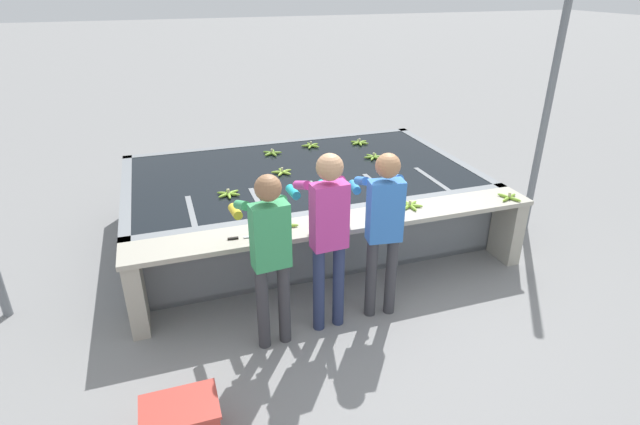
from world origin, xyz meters
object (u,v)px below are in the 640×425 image
at_px(banana_bunch_floating_0, 374,157).
at_px(banana_bunch_floating_4, 311,145).
at_px(crate, 181,422).
at_px(banana_bunch_ledge_0, 410,205).
at_px(banana_bunch_floating_3, 359,143).
at_px(worker_0, 270,247).
at_px(worker_2, 383,221).
at_px(banana_bunch_floating_5, 378,185).
at_px(banana_bunch_floating_2, 272,153).
at_px(banana_bunch_ledge_1, 509,197).
at_px(support_post_right, 547,109).
at_px(banana_bunch_floating_7, 229,194).
at_px(banana_bunch_ledge_2, 284,226).
at_px(knife_0, 241,238).
at_px(banana_bunch_floating_6, 390,164).
at_px(worker_1, 328,227).
at_px(banana_bunch_floating_1, 282,172).

distance_m(banana_bunch_floating_0, banana_bunch_floating_4, 1.00).
bearing_deg(crate, banana_bunch_ledge_0, 30.63).
xyz_separation_m(banana_bunch_floating_3, banana_bunch_ledge_0, (-0.36, -2.26, 0.00)).
bearing_deg(worker_0, worker_2, 5.48).
bearing_deg(banana_bunch_floating_0, banana_bunch_floating_4, 131.04).
height_order(banana_bunch_floating_4, banana_bunch_floating_5, same).
relative_size(banana_bunch_floating_2, banana_bunch_ledge_1, 1.03).
height_order(banana_bunch_floating_2, support_post_right, support_post_right).
xyz_separation_m(banana_bunch_floating_7, banana_bunch_ledge_2, (0.39, -0.99, 0.00)).
bearing_deg(banana_bunch_floating_2, banana_bunch_floating_7, -122.89).
distance_m(knife_0, support_post_right, 4.05).
bearing_deg(worker_2, support_post_right, 22.01).
bearing_deg(banana_bunch_floating_2, crate, -113.24).
relative_size(worker_2, crate, 3.06).
distance_m(worker_0, banana_bunch_floating_4, 3.31).
height_order(worker_2, banana_bunch_floating_6, worker_2).
distance_m(worker_1, banana_bunch_floating_1, 2.04).
xyz_separation_m(banana_bunch_floating_4, banana_bunch_ledge_1, (1.52, -2.51, 0.00)).
distance_m(banana_bunch_floating_3, banana_bunch_floating_4, 0.73).
bearing_deg(banana_bunch_floating_7, banana_bunch_ledge_2, -68.36).
xyz_separation_m(banana_bunch_floating_2, banana_bunch_ledge_1, (2.13, -2.36, 0.00)).
height_order(worker_0, knife_0, worker_0).
distance_m(banana_bunch_floating_6, crate, 4.14).
bearing_deg(banana_bunch_floating_7, banana_bunch_floating_1, 32.38).
bearing_deg(banana_bunch_ledge_1, banana_bunch_floating_4, 121.09).
bearing_deg(worker_1, banana_bunch_floating_0, 56.66).
xyz_separation_m(worker_0, worker_2, (1.11, 0.11, 0.02)).
distance_m(banana_bunch_floating_0, support_post_right, 2.22).
bearing_deg(banana_bunch_floating_1, banana_bunch_ledge_0, -53.92).
relative_size(worker_0, banana_bunch_floating_0, 5.87).
height_order(banana_bunch_floating_2, crate, banana_bunch_floating_2).
height_order(banana_bunch_ledge_0, crate, banana_bunch_ledge_0).
distance_m(banana_bunch_ledge_2, crate, 2.02).
bearing_deg(banana_bunch_floating_6, banana_bunch_floating_4, 124.80).
bearing_deg(banana_bunch_floating_0, banana_bunch_floating_1, -172.93).
xyz_separation_m(banana_bunch_floating_1, banana_bunch_ledge_0, (1.04, -1.43, 0.00)).
relative_size(worker_2, banana_bunch_floating_7, 5.98).
height_order(worker_2, banana_bunch_floating_5, worker_2).
bearing_deg(worker_0, knife_0, 106.08).
distance_m(banana_bunch_floating_4, banana_bunch_floating_6, 1.31).
bearing_deg(knife_0, banana_bunch_floating_3, 47.08).
relative_size(worker_0, banana_bunch_floating_7, 5.89).
height_order(banana_bunch_ledge_2, knife_0, banana_bunch_ledge_2).
bearing_deg(banana_bunch_floating_5, worker_0, -140.89).
bearing_deg(banana_bunch_floating_2, banana_bunch_ledge_2, -100.55).
distance_m(banana_bunch_floating_0, banana_bunch_floating_7, 2.18).
bearing_deg(banana_bunch_ledge_1, banana_bunch_floating_3, 108.07).
relative_size(banana_bunch_ledge_1, knife_0, 0.77).
xyz_separation_m(banana_bunch_floating_5, banana_bunch_floating_7, (-1.71, 0.31, -0.00)).
bearing_deg(worker_0, banana_bunch_floating_0, 48.73).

